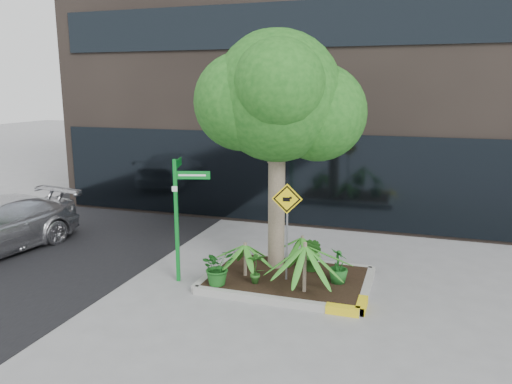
% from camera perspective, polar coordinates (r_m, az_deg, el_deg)
% --- Properties ---
extents(ground, '(80.00, 80.00, 0.00)m').
position_cam_1_polar(ground, '(10.29, 2.11, -10.80)').
color(ground, gray).
rests_on(ground, ground).
extents(asphalt_road, '(7.00, 80.00, 0.01)m').
position_cam_1_polar(asphalt_road, '(13.49, -25.63, -6.37)').
color(asphalt_road, black).
rests_on(asphalt_road, ground).
extents(planter, '(3.35, 2.36, 0.15)m').
position_cam_1_polar(planter, '(10.44, 3.78, -9.87)').
color(planter, '#9E9E99').
rests_on(planter, ground).
extents(tree, '(3.45, 3.06, 5.17)m').
position_cam_1_polar(tree, '(10.33, 2.48, 10.85)').
color(tree, gray).
rests_on(tree, ground).
extents(palm_front, '(1.10, 1.10, 1.22)m').
position_cam_1_polar(palm_front, '(9.42, 5.64, -6.12)').
color(palm_front, gray).
rests_on(palm_front, ground).
extents(palm_left, '(0.79, 0.79, 0.88)m').
position_cam_1_polar(palm_left, '(10.25, -1.24, -6.06)').
color(palm_left, gray).
rests_on(palm_left, ground).
extents(palm_back, '(0.72, 0.72, 0.80)m').
position_cam_1_polar(palm_back, '(10.98, 5.33, -5.21)').
color(palm_back, gray).
rests_on(palm_back, ground).
extents(shrub_a, '(0.90, 0.90, 0.74)m').
position_cam_1_polar(shrub_a, '(9.93, -4.41, -8.48)').
color(shrub_a, '#19571A').
rests_on(shrub_a, planter).
extents(shrub_b, '(0.55, 0.55, 0.70)m').
position_cam_1_polar(shrub_b, '(10.12, 9.39, -8.31)').
color(shrub_b, '#1B5C1E').
rests_on(shrub_b, planter).
extents(shrub_c, '(0.45, 0.45, 0.65)m').
position_cam_1_polar(shrub_c, '(9.97, -0.03, -8.62)').
color(shrub_c, '#27611E').
rests_on(shrub_c, planter).
extents(shrub_d, '(0.57, 0.57, 0.75)m').
position_cam_1_polar(shrub_d, '(10.61, 6.51, -7.11)').
color(shrub_d, '#1F5518').
rests_on(shrub_d, planter).
extents(street_sign_post, '(0.89, 0.74, 2.56)m').
position_cam_1_polar(street_sign_post, '(10.27, -8.79, -1.65)').
color(street_sign_post, '#0B7B23').
rests_on(street_sign_post, ground).
extents(cattle_sign, '(0.60, 0.12, 1.98)m').
position_cam_1_polar(cattle_sign, '(9.87, 3.56, -2.69)').
color(cattle_sign, slate).
rests_on(cattle_sign, ground).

